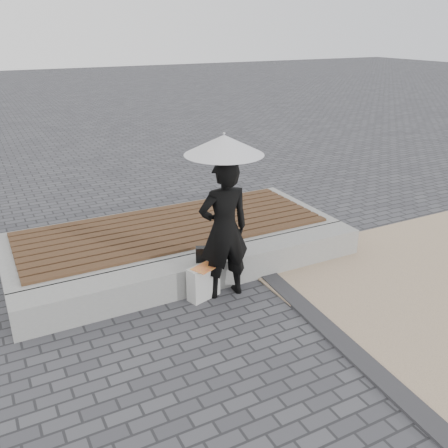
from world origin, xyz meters
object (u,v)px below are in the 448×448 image
Objects in this scene: parasol at (224,145)px; canvas_tote at (203,282)px; seating_ledge at (206,271)px; woman at (224,230)px; handbag at (207,254)px.

canvas_tote is (-0.28, 0.04, -1.78)m from parasol.
woman is (0.10, -0.34, 0.72)m from seating_ledge.
parasol is at bearing -73.35° from seating_ledge.
woman is 4.06× the size of canvas_tote.
handbag is 0.38m from canvas_tote.
seating_ledge is 4.07× the size of parasol.
canvas_tote reaches higher than seating_ledge.
woman reaches higher than canvas_tote.
parasol reaches higher than woman.
seating_ledge is at bearing 106.65° from parasol.
seating_ledge is 0.35m from canvas_tote.
parasol is at bearing -24.50° from canvas_tote.
canvas_tote is (-0.28, 0.04, -0.69)m from woman.
handbag is (-0.03, -0.09, 0.30)m from seating_ledge.
canvas_tote is at bearing 172.26° from parasol.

